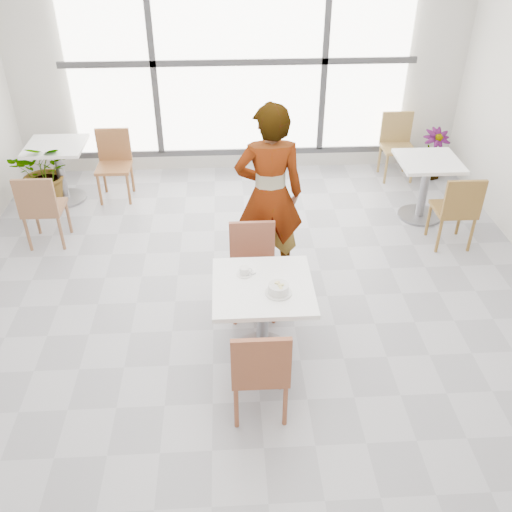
{
  "coord_description": "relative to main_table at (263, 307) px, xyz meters",
  "views": [
    {
      "loc": [
        -0.2,
        -3.88,
        3.4
      ],
      "look_at": [
        0.0,
        -0.3,
        1.0
      ],
      "focal_mm": 39.13,
      "sensor_mm": 36.0,
      "label": 1
    }
  ],
  "objects": [
    {
      "name": "floor",
      "position": [
        -0.05,
        0.34,
        -0.52
      ],
      "size": [
        7.0,
        7.0,
        0.0
      ],
      "primitive_type": "plane",
      "color": "#9E9EA5",
      "rests_on": "ground"
    },
    {
      "name": "wall_back",
      "position": [
        -0.05,
        3.84,
        0.98
      ],
      "size": [
        6.0,
        0.0,
        6.0
      ],
      "primitive_type": "plane",
      "rotation": [
        1.57,
        0.0,
        0.0
      ],
      "color": "silver",
      "rests_on": "ground"
    },
    {
      "name": "window",
      "position": [
        -0.05,
        3.78,
        0.98
      ],
      "size": [
        4.6,
        0.07,
        2.52
      ],
      "color": "white",
      "rests_on": "ground"
    },
    {
      "name": "main_table",
      "position": [
        0.0,
        0.0,
        0.0
      ],
      "size": [
        0.8,
        0.8,
        0.75
      ],
      "color": "white",
      "rests_on": "ground"
    },
    {
      "name": "chair_near",
      "position": [
        -0.06,
        -0.66,
        -0.02
      ],
      "size": [
        0.42,
        0.42,
        0.87
      ],
      "rotation": [
        0.0,
        0.0,
        3.14
      ],
      "color": "brown",
      "rests_on": "ground"
    },
    {
      "name": "chair_far",
      "position": [
        -0.05,
        0.68,
        -0.02
      ],
      "size": [
        0.42,
        0.42,
        0.87
      ],
      "color": "brown",
      "rests_on": "ground"
    },
    {
      "name": "oatmeal_bowl",
      "position": [
        0.11,
        -0.11,
        0.27
      ],
      "size": [
        0.21,
        0.21,
        0.09
      ],
      "color": "silver",
      "rests_on": "main_table"
    },
    {
      "name": "coffee_cup",
      "position": [
        -0.14,
        0.15,
        0.26
      ],
      "size": [
        0.16,
        0.13,
        0.07
      ],
      "color": "white",
      "rests_on": "main_table"
    },
    {
      "name": "person",
      "position": [
        0.14,
        1.22,
        0.39
      ],
      "size": [
        0.68,
        0.46,
        1.83
      ],
      "primitive_type": "imported",
      "rotation": [
        0.0,
        0.0,
        3.18
      ],
      "color": "black",
      "rests_on": "ground"
    },
    {
      "name": "bg_table_left",
      "position": [
        -2.34,
        3.0,
        -0.04
      ],
      "size": [
        0.7,
        0.7,
        0.75
      ],
      "color": "white",
      "rests_on": "ground"
    },
    {
      "name": "bg_table_right",
      "position": [
        2.08,
        2.3,
        -0.04
      ],
      "size": [
        0.7,
        0.7,
        0.75
      ],
      "color": "white",
      "rests_on": "ground"
    },
    {
      "name": "bg_chair_left_near",
      "position": [
        -2.28,
        1.89,
        -0.02
      ],
      "size": [
        0.42,
        0.42,
        0.87
      ],
      "rotation": [
        0.0,
        0.0,
        3.14
      ],
      "color": "brown",
      "rests_on": "ground"
    },
    {
      "name": "bg_chair_left_far",
      "position": [
        -1.68,
        3.08,
        -0.02
      ],
      "size": [
        0.42,
        0.42,
        0.87
      ],
      "color": "#975F36",
      "rests_on": "ground"
    },
    {
      "name": "bg_chair_right_near",
      "position": [
        2.21,
        1.6,
        -0.02
      ],
      "size": [
        0.42,
        0.42,
        0.87
      ],
      "rotation": [
        0.0,
        0.0,
        3.14
      ],
      "color": "brown",
      "rests_on": "ground"
    },
    {
      "name": "bg_chair_right_far",
      "position": [
        2.06,
        3.48,
        -0.02
      ],
      "size": [
        0.42,
        0.42,
        0.87
      ],
      "color": "#9E7C45",
      "rests_on": "ground"
    },
    {
      "name": "plant_left",
      "position": [
        -2.52,
        2.94,
        -0.1
      ],
      "size": [
        0.79,
        0.7,
        0.84
      ],
      "primitive_type": "imported",
      "rotation": [
        0.0,
        0.0,
        -0.06
      ],
      "color": "#47733E",
      "rests_on": "ground"
    },
    {
      "name": "plant_right",
      "position": [
        2.56,
        3.4,
        -0.19
      ],
      "size": [
        0.4,
        0.4,
        0.67
      ],
      "primitive_type": "imported",
      "rotation": [
        0.0,
        0.0,
        0.07
      ],
      "color": "#59833E",
      "rests_on": "ground"
    }
  ]
}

